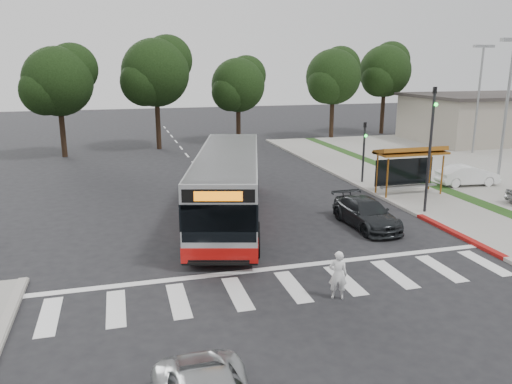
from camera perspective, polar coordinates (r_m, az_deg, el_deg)
name	(u,v)px	position (r m, az deg, el deg)	size (l,w,h in m)	color
ground	(255,240)	(22.27, -0.11, -5.47)	(140.00, 140.00, 0.00)	black
sidewalk_east	(385,183)	(33.55, 14.53, 1.01)	(4.00, 40.00, 0.12)	gray
curb_east	(357,185)	(32.61, 11.48, 0.83)	(0.30, 40.00, 0.15)	#9E9991
curb_east_red	(458,235)	(24.48, 22.06, -4.53)	(0.32, 6.00, 0.15)	maroon
commercial_building	(485,119)	(55.44, 24.72, 7.56)	(14.00, 10.00, 4.40)	gray
building_roof_cap	(488,95)	(55.26, 24.98, 9.97)	(14.60, 10.60, 0.30)	#383330
crosswalk_ladder	(293,286)	(17.86, 4.23, -10.71)	(18.00, 2.60, 0.01)	silver
bus_shelter	(410,156)	(30.58, 17.16, 3.93)	(4.20, 1.60, 2.86)	#8E5317
traffic_signal_ne_tall	(431,140)	(26.72, 19.35, 5.65)	(0.18, 0.37, 6.50)	black
traffic_signal_ne_short	(364,146)	(32.84, 12.25, 5.16)	(0.18, 0.37, 4.00)	black
lot_light_front	(508,92)	(35.27, 26.89, 10.19)	(1.90, 0.35, 9.01)	gray
lot_light_mid	(480,84)	(46.76, 24.20, 11.15)	(1.90, 0.35, 9.01)	gray
tree_ne_a	(334,76)	(52.90, 8.87, 12.98)	(6.16, 5.74, 9.30)	black
tree_ne_b	(385,70)	(57.84, 14.57, 13.33)	(6.16, 5.74, 10.02)	black
tree_north_a	(156,72)	(46.41, -11.31, 13.35)	(6.60, 6.15, 10.17)	black
tree_north_b	(239,84)	(49.67, -2.00, 12.21)	(5.72, 5.33, 8.43)	black
tree_north_c	(59,80)	(44.49, -21.61, 11.79)	(6.16, 5.74, 9.30)	black
transit_bus	(228,187)	(24.64, -3.19, 0.59)	(2.85, 13.15, 3.40)	#AFB1B3
pedestrian	(338,275)	(16.89, 9.34, -9.33)	(0.61, 0.40, 1.67)	white
dark_sedan	(366,213)	(24.44, 12.48, -2.38)	(1.85, 4.55, 1.32)	black
parked_car_1	(467,175)	(34.37, 23.01, 1.79)	(1.36, 3.89, 1.28)	white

